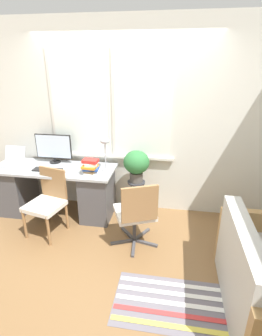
{
  "coord_description": "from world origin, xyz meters",
  "views": [
    {
      "loc": [
        0.7,
        -2.9,
        2.13
      ],
      "look_at": [
        0.19,
        0.16,
        0.87
      ],
      "focal_mm": 28.0,
      "sensor_mm": 36.0,
      "label": 1
    }
  ],
  "objects": [
    {
      "name": "desk",
      "position": [
        -0.96,
        0.32,
        0.39
      ],
      "size": [
        1.76,
        0.65,
        0.73
      ],
      "color": "#9EA3A8",
      "rests_on": "ground_plane"
    },
    {
      "name": "plant_stand",
      "position": [
        0.23,
        0.4,
        0.5
      ],
      "size": [
        0.25,
        0.25,
        0.57
      ],
      "color": "#333338",
      "rests_on": "ground_plane"
    },
    {
      "name": "office_chair_swivel",
      "position": [
        0.32,
        -0.25,
        0.46
      ],
      "size": [
        0.6,
        0.6,
        0.88
      ],
      "rotation": [
        0.0,
        0.0,
        3.54
      ],
      "color": "#47474C",
      "rests_on": "ground_plane"
    },
    {
      "name": "keyboard",
      "position": [
        -0.99,
        0.22,
        0.74
      ],
      "size": [
        0.4,
        0.13,
        0.02
      ],
      "color": "black",
      "rests_on": "desk"
    },
    {
      "name": "potted_plant",
      "position": [
        0.23,
        0.4,
        0.84
      ],
      "size": [
        0.36,
        0.36,
        0.45
      ],
      "color": "#514C47",
      "rests_on": "plant_stand"
    },
    {
      "name": "monitor",
      "position": [
        -1.02,
        0.53,
        0.96
      ],
      "size": [
        0.54,
        0.16,
        0.43
      ],
      "color": "black",
      "rests_on": "desk"
    },
    {
      "name": "desk_lamp",
      "position": [
        -0.2,
        0.38,
        1.06
      ],
      "size": [
        0.14,
        0.14,
        0.45
      ],
      "color": "#ADADB2",
      "rests_on": "desk"
    },
    {
      "name": "mouse",
      "position": [
        -0.72,
        0.21,
        0.75
      ],
      "size": [
        0.04,
        0.07,
        0.03
      ],
      "color": "silver",
      "rests_on": "desk"
    },
    {
      "name": "book_stack",
      "position": [
        -0.36,
        0.2,
        0.83
      ],
      "size": [
        0.23,
        0.21,
        0.2
      ],
      "color": "white",
      "rests_on": "desk"
    },
    {
      "name": "desk_chair_wooden",
      "position": [
        -0.86,
        -0.13,
        0.46
      ],
      "size": [
        0.52,
        0.52,
        0.86
      ],
      "rotation": [
        0.0,
        0.0,
        -0.23
      ],
      "color": "olive",
      "rests_on": "ground_plane"
    },
    {
      "name": "ground_plane",
      "position": [
        0.0,
        0.0,
        0.0
      ],
      "size": [
        14.0,
        14.0,
        0.0
      ],
      "primitive_type": "plane",
      "color": "brown"
    },
    {
      "name": "laptop",
      "position": [
        -1.62,
        0.37,
        0.78
      ],
      "size": [
        0.32,
        0.32,
        0.24
      ],
      "color": "#B7B7BC",
      "rests_on": "desk"
    },
    {
      "name": "wall_back_with_window",
      "position": [
        -0.01,
        0.72,
        1.36
      ],
      "size": [
        9.0,
        0.12,
        2.7
      ],
      "color": "silver",
      "rests_on": "ground_plane"
    },
    {
      "name": "floor_rug_striped",
      "position": [
        0.81,
        -1.05,
        0.0
      ],
      "size": [
        1.15,
        0.64,
        0.01
      ],
      "color": "slate",
      "rests_on": "ground_plane"
    }
  ]
}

